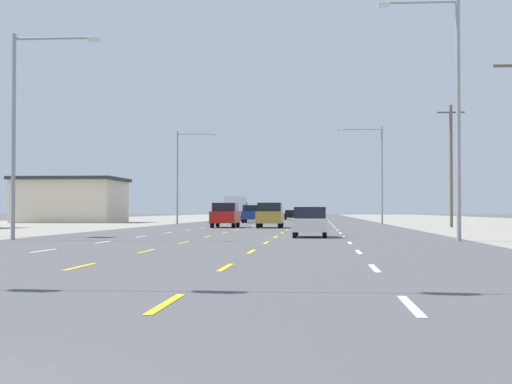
{
  "coord_description": "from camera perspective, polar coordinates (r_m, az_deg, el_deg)",
  "views": [
    {
      "loc": [
        3.95,
        -4.62,
        1.35
      ],
      "look_at": [
        -0.51,
        53.16,
        2.69
      ],
      "focal_mm": 56.99,
      "sensor_mm": 36.0,
      "label": 1
    }
  ],
  "objects": [
    {
      "name": "hatchback_inner_right_nearest",
      "position": [
        41.43,
        3.81,
        -2.11
      ],
      "size": [
        1.72,
        3.9,
        1.54
      ],
      "color": "white",
      "rests_on": "ground"
    },
    {
      "name": "utility_pole_right_row_1",
      "position": [
        68.28,
        13.53,
        1.94
      ],
      "size": [
        2.2,
        0.26,
        10.01
      ],
      "color": "brown",
      "rests_on": "ground"
    },
    {
      "name": "streetlight_right_row_0",
      "position": [
        37.32,
        13.54,
        6.17
      ],
      "size": [
        3.63,
        0.26,
        10.93
      ],
      "color": "gray",
      "rests_on": "ground"
    },
    {
      "name": "suv_inner_left_mid",
      "position": [
        65.23,
        -2.17,
        -1.61
      ],
      "size": [
        1.98,
        4.9,
        1.98
      ],
      "color": "red",
      "rests_on": "ground"
    },
    {
      "name": "sedan_center_turn_farther",
      "position": [
        121.62,
        2.45,
        -1.61
      ],
      "size": [
        1.8,
        4.5,
        1.46
      ],
      "color": "black",
      "rests_on": "ground"
    },
    {
      "name": "suv_center_turn_near",
      "position": [
        64.28,
        1.0,
        -1.61
      ],
      "size": [
        1.98,
        4.9,
        1.98
      ],
      "color": "#B28C33",
      "rests_on": "ground"
    },
    {
      "name": "streetlight_right_row_1",
      "position": [
        80.5,
        8.5,
        1.73
      ],
      "size": [
        4.45,
        0.26,
        9.62
      ],
      "color": "gray",
      "rests_on": "ground"
    },
    {
      "name": "streetlight_left_row_0",
      "position": [
        39.24,
        -16.08,
        4.89
      ],
      "size": [
        4.13,
        0.26,
        9.58
      ],
      "color": "gray",
      "rests_on": "ground"
    },
    {
      "name": "suv_inner_left_midfar",
      "position": [
        90.7,
        -0.3,
        -1.53
      ],
      "size": [
        1.98,
        4.9,
        1.98
      ],
      "color": "navy",
      "rests_on": "ground"
    },
    {
      "name": "ground_plane",
      "position": [
        70.74,
        1.22,
        -2.42
      ],
      "size": [
        572.0,
        572.0,
        0.0
      ],
      "primitive_type": "plane",
      "color": "#4C4C4F"
    },
    {
      "name": "box_truck_far_left_far",
      "position": [
        108.28,
        -1.42,
        -1.07
      ],
      "size": [
        2.4,
        7.2,
        3.23
      ],
      "color": "#235B2D",
      "rests_on": "ground"
    },
    {
      "name": "streetlight_left_row_1",
      "position": [
        81.44,
        -5.27,
        1.52
      ],
      "size": [
        3.97,
        0.26,
        9.29
      ],
      "color": "gray",
      "rests_on": "ground"
    },
    {
      "name": "storefront_left_row_2",
      "position": [
        96.04,
        -12.84,
        -0.54
      ],
      "size": [
        11.68,
        10.97,
        5.17
      ],
      "color": "beige",
      "rests_on": "ground"
    },
    {
      "name": "lane_markings",
      "position": [
        109.2,
        2.35,
        -2.03
      ],
      "size": [
        10.64,
        227.6,
        0.01
      ],
      "color": "white",
      "rests_on": "ground"
    }
  ]
}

